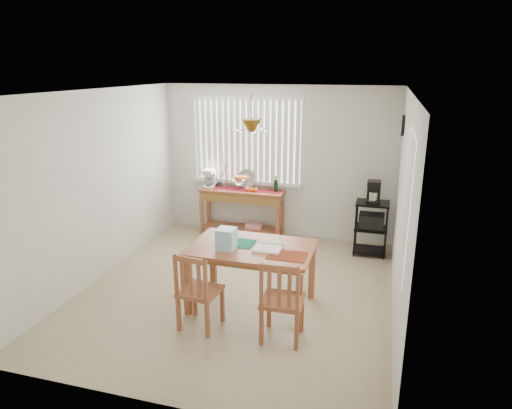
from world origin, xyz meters
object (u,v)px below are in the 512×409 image
(wire_cart, at_px, (371,223))
(chair_left, at_px, (198,291))
(dining_table, at_px, (252,253))
(sideboard, at_px, (242,201))
(cart_items, at_px, (374,192))
(chair_right, at_px, (282,301))

(wire_cart, height_order, chair_left, chair_left)
(wire_cart, height_order, dining_table, wire_cart)
(sideboard, height_order, cart_items, cart_items)
(wire_cart, xyz_separation_m, chair_left, (-1.78, -2.75, -0.06))
(sideboard, distance_m, chair_left, 3.05)
(sideboard, relative_size, chair_left, 1.59)
(dining_table, distance_m, chair_left, 0.82)
(sideboard, height_order, chair_left, chair_left)
(cart_items, xyz_separation_m, chair_left, (-1.78, -2.76, -0.56))
(wire_cart, relative_size, chair_left, 0.92)
(wire_cart, xyz_separation_m, cart_items, (0.00, 0.01, 0.50))
(wire_cart, distance_m, dining_table, 2.50)
(wire_cart, bearing_deg, cart_items, 90.00)
(chair_left, bearing_deg, sideboard, 98.17)
(cart_items, height_order, dining_table, cart_items)
(sideboard, height_order, wire_cart, wire_cart)
(cart_items, xyz_separation_m, chair_right, (-0.82, -2.75, -0.55))
(dining_table, bearing_deg, chair_right, -50.63)
(sideboard, bearing_deg, chair_left, -81.83)
(dining_table, bearing_deg, cart_items, 57.47)
(cart_items, bearing_deg, sideboard, 173.61)
(sideboard, height_order, chair_right, chair_right)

